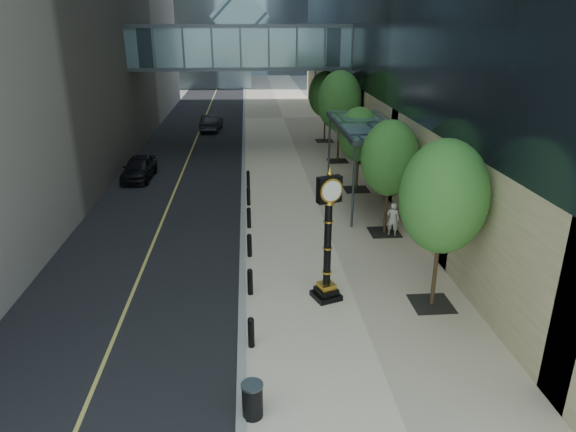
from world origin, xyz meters
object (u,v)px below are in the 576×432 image
Objects in this scene: trash_bin at (252,401)px; car_near at (139,168)px; street_clock at (328,246)px; pedestrian at (393,219)px; car_far at (212,122)px.

trash_bin is 0.22× the size of car_near.
street_clock is 2.95× the size of pedestrian.
car_near is (-9.47, 15.64, -1.37)m from street_clock.
street_clock is at bearing 106.20° from car_far.
street_clock is 5.23× the size of trash_bin.
street_clock is at bearing 76.42° from pedestrian.
car_near is (-6.78, 21.28, 0.22)m from trash_bin.
car_far is at bearing 80.32° from street_clock.
car_far is (-9.74, 25.14, -0.12)m from pedestrian.
car_near is at bearing 107.68° from trash_bin.
pedestrian is 16.79m from car_near.
car_near reaches higher than trash_bin.
car_near is at bearing 100.63° from street_clock.
street_clock is 18.33m from car_near.
pedestrian is at bearing 116.49° from car_far.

